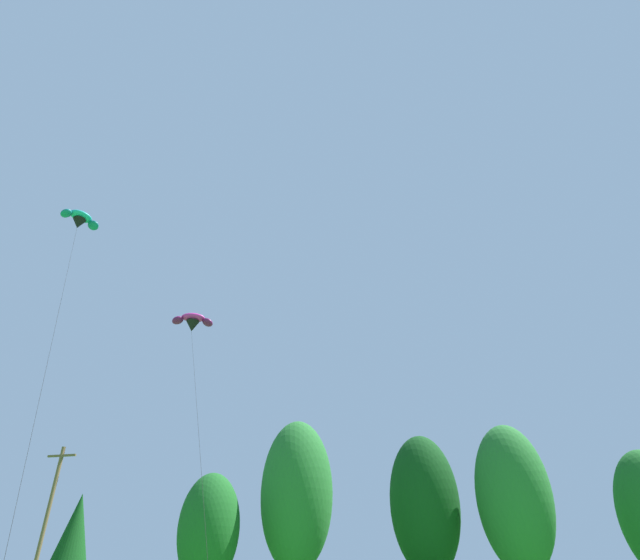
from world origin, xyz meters
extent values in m
cone|color=#0F3D14|center=(-23.22, 45.88, 5.70)|extent=(3.59, 3.59, 6.69)
ellipsoid|color=#19561E|center=(-10.63, 43.53, 5.94)|extent=(4.44, 4.44, 7.67)
ellipsoid|color=#236628|center=(-5.00, 46.94, 8.66)|extent=(5.65, 5.65, 11.19)
ellipsoid|color=#0F3D14|center=(4.77, 48.26, 7.81)|extent=(5.27, 5.27, 10.10)
ellipsoid|color=#236628|center=(11.23, 47.18, 7.96)|extent=(5.34, 5.34, 10.28)
cylinder|color=brown|center=(-19.79, 37.76, 5.43)|extent=(0.26, 0.26, 10.86)
cube|color=brown|center=(-19.79, 37.76, 10.26)|extent=(2.20, 0.14, 0.14)
ellipsoid|color=teal|center=(-16.80, 29.78, 24.94)|extent=(1.70, 1.86, 0.68)
ellipsoid|color=#0F666B|center=(-16.29, 30.61, 24.66)|extent=(1.09, 1.12, 0.84)
ellipsoid|color=#0F666B|center=(-17.31, 28.95, 24.66)|extent=(1.16, 1.14, 0.84)
cone|color=black|center=(-16.88, 29.83, 24.34)|extent=(1.20, 1.20, 0.75)
cylinder|color=black|center=(-11.61, 24.54, 12.79)|extent=(10.56, 10.61, 22.35)
ellipsoid|color=#D12893|center=(-13.09, 41.45, 22.21)|extent=(2.26, 1.78, 0.83)
ellipsoid|color=#66144C|center=(-11.93, 41.91, 21.86)|extent=(1.33, 1.26, 1.04)
ellipsoid|color=#66144C|center=(-14.24, 40.99, 21.86)|extent=(1.27, 1.19, 1.04)
cone|color=black|center=(-13.13, 41.54, 21.45)|extent=(1.45, 1.45, 0.96)
cylinder|color=black|center=(-7.39, 32.46, 11.29)|extent=(11.49, 18.18, 19.36)
camera|label=1|loc=(6.05, 4.57, 2.18)|focal=29.26mm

